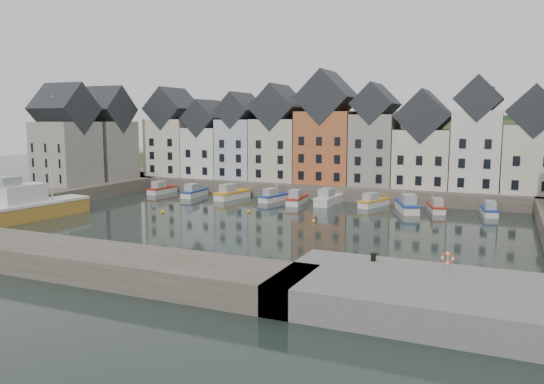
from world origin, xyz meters
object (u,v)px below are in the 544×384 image
Objects in this scene: mooring_bollard at (373,257)px; life_ring_post at (448,258)px; large_vessel at (33,206)px; boat_d at (274,196)px; boat_a at (162,189)px.

mooring_bollard is 0.43× the size of life_ring_post.
large_vessel is 23.72× the size of mooring_bollard.
boat_d is 19.54× the size of mooring_bollard.
large_vessel reaches higher than life_ring_post.
life_ring_post is (5.11, -0.55, 0.55)m from mooring_bollard.
boat_a is 0.45× the size of large_vessel.
mooring_bollard is 5.16m from life_ring_post.
boat_d reaches higher than boat_a.
large_vessel is (-21.01, -24.91, 0.88)m from boat_d.
large_vessel is at bearing 167.57° from mooring_bollard.
life_ring_post is (49.15, -10.26, 1.27)m from large_vessel.
boat_a is 20.26m from boat_d.
boat_a is at bearing 143.75° from life_ring_post.
mooring_bollard reaches higher than boat_a.
boat_d reaches higher than life_ring_post.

